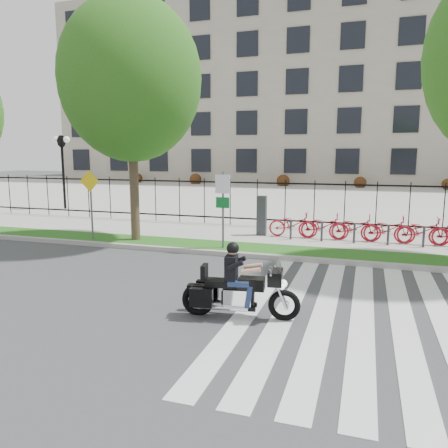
% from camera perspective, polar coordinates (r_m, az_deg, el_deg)
% --- Properties ---
extents(ground, '(120.00, 120.00, 0.00)m').
position_cam_1_polar(ground, '(10.34, -8.18, -9.04)').
color(ground, '#3E3E40').
rests_on(ground, ground).
extents(curb, '(60.00, 0.20, 0.15)m').
position_cam_1_polar(curb, '(13.98, -0.73, -3.82)').
color(curb, '#98958F').
rests_on(curb, ground).
extents(grass_verge, '(60.00, 1.50, 0.15)m').
position_cam_1_polar(grass_verge, '(14.76, 0.34, -3.11)').
color(grass_verge, '#204E13').
rests_on(grass_verge, ground).
extents(sidewalk, '(60.00, 3.50, 0.15)m').
position_cam_1_polar(sidewalk, '(17.11, 2.90, -1.41)').
color(sidewalk, '#A9A79E').
rests_on(sidewalk, ground).
extents(plaza, '(80.00, 34.00, 0.10)m').
position_cam_1_polar(plaza, '(34.22, 10.69, 3.71)').
color(plaza, '#A9A79E').
rests_on(plaza, ground).
extents(crosswalk_stripes, '(5.70, 8.00, 0.01)m').
position_cam_1_polar(crosswalk_stripes, '(9.36, 19.95, -11.46)').
color(crosswalk_stripes, silver).
rests_on(crosswalk_stripes, ground).
extents(iron_fence, '(30.00, 0.06, 2.00)m').
position_cam_1_polar(iron_fence, '(18.63, 4.35, 2.78)').
color(iron_fence, black).
rests_on(iron_fence, sidewalk).
extents(office_building, '(60.00, 21.90, 20.15)m').
position_cam_1_polar(office_building, '(54.30, 13.90, 16.06)').
color(office_building, gray).
rests_on(office_building, ground).
extents(lamp_post_left, '(1.06, 0.70, 4.25)m').
position_cam_1_polar(lamp_post_left, '(26.48, -20.38, 8.59)').
color(lamp_post_left, black).
rests_on(lamp_post_left, ground).
extents(street_tree_1, '(4.87, 4.87, 8.38)m').
position_cam_1_polar(street_tree_1, '(16.02, -12.09, 17.95)').
color(street_tree_1, '#3B2E20').
rests_on(street_tree_1, grass_verge).
extents(bike_share_station, '(7.78, 0.85, 1.50)m').
position_cam_1_polar(bike_share_station, '(16.19, 18.38, -0.50)').
color(bike_share_station, '#2D2D33').
rests_on(bike_share_station, sidewalk).
extents(sign_pole_regulatory, '(0.50, 0.09, 2.50)m').
position_cam_1_polar(sign_pole_regulatory, '(14.15, -0.16, 3.19)').
color(sign_pole_regulatory, '#59595B').
rests_on(sign_pole_regulatory, grass_verge).
extents(sign_pole_warning, '(0.78, 0.09, 2.49)m').
position_cam_1_polar(sign_pole_warning, '(16.43, -17.03, 3.62)').
color(sign_pole_warning, '#59595B').
rests_on(sign_pole_warning, grass_verge).
extents(motorcycle_rider, '(2.37, 0.81, 1.83)m').
position_cam_1_polar(motorcycle_rider, '(8.67, 2.01, -8.33)').
color(motorcycle_rider, black).
rests_on(motorcycle_rider, ground).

